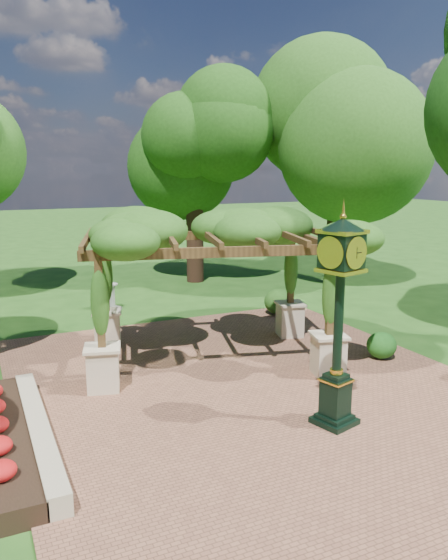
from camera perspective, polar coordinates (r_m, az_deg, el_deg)
name	(u,v)px	position (r m, az deg, el deg)	size (l,w,h in m)	color
ground	(276,406)	(11.58, 5.40, -13.01)	(120.00, 120.00, 0.00)	#1E4714
brick_plaza	(253,388)	(12.37, 3.01, -11.22)	(10.00, 12.00, 0.04)	brown
border_wall	(38,432)	(10.63, -18.82, -14.80)	(0.35, 5.00, 0.40)	#C6B793
pedestal_clock	(340,303)	(10.17, 11.98, -2.41)	(0.97, 0.97, 4.00)	black
pergola	(209,240)	(13.39, -1.59, 4.24)	(6.77, 5.18, 3.78)	beige
sundial	(111,298)	(19.30, -11.69, -1.87)	(0.67, 0.67, 0.92)	gray
shrub_mid	(382,345)	(14.60, 16.14, -6.57)	(0.76, 0.76, 0.68)	#1D5A19
shrub_back	(278,302)	(18.26, 5.70, -2.27)	(0.94, 0.94, 0.84)	#285619
tree_north	(194,148)	(23.30, -3.16, 13.59)	(4.42, 4.42, 8.23)	#361F15
tree_east_far	(341,109)	(23.48, 12.13, 17.03)	(5.78, 5.78, 10.39)	black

